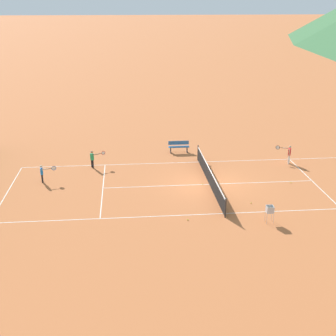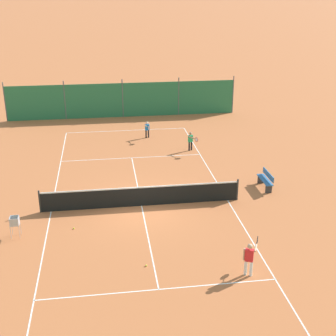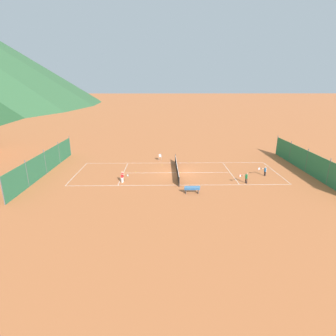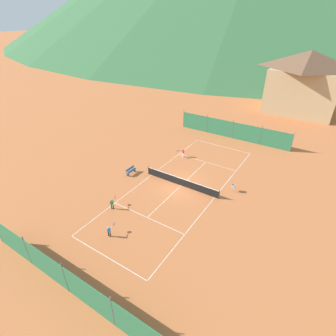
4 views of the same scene
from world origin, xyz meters
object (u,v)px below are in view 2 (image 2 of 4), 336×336
at_px(player_near_service, 191,140).
at_px(tennis_ball_alley_left, 74,228).
at_px(tennis_net, 141,196).
at_px(tennis_ball_mid_court, 140,201).
at_px(courtside_bench, 266,180).
at_px(player_near_baseline, 250,257).
at_px(ball_hopper, 15,222).
at_px(player_far_service, 147,128).
at_px(tennis_ball_far_corner, 146,266).
at_px(tennis_ball_by_net_left, 42,194).

distance_m(player_near_service, tennis_ball_alley_left, 11.18).
bearing_deg(tennis_net, tennis_ball_mid_court, -86.61).
bearing_deg(courtside_bench, player_near_service, -66.12).
xyz_separation_m(tennis_net, player_near_service, (-3.68, -7.16, 0.18)).
distance_m(player_near_baseline, ball_hopper, 9.40).
xyz_separation_m(player_near_baseline, ball_hopper, (8.54, -3.92, -0.08)).
relative_size(ball_hopper, courtside_bench, 0.59).
distance_m(tennis_ball_mid_court, ball_hopper, 5.87).
height_order(player_near_service, player_near_baseline, player_near_baseline).
relative_size(player_far_service, tennis_ball_alley_left, 16.68).
relative_size(tennis_ball_far_corner, ball_hopper, 0.07).
relative_size(tennis_ball_mid_court, tennis_ball_by_net_left, 1.00).
relative_size(tennis_net, player_near_baseline, 7.24).
bearing_deg(tennis_ball_by_net_left, courtside_bench, 175.74).
height_order(player_far_service, tennis_ball_by_net_left, player_far_service).
distance_m(player_near_baseline, tennis_ball_by_net_left, 11.27).
distance_m(ball_hopper, courtside_bench, 12.07).
relative_size(tennis_ball_by_net_left, ball_hopper, 0.07).
relative_size(tennis_net, tennis_ball_by_net_left, 139.09).
relative_size(tennis_ball_mid_court, tennis_ball_alley_left, 1.00).
relative_size(player_far_service, tennis_ball_by_net_left, 16.68).
height_order(tennis_ball_far_corner, tennis_ball_mid_court, same).
relative_size(tennis_ball_alley_left, courtside_bench, 0.04).
distance_m(tennis_ball_far_corner, tennis_ball_alley_left, 4.20).
xyz_separation_m(tennis_net, player_near_baseline, (-3.25, 5.99, 0.24)).
distance_m(tennis_ball_mid_court, tennis_ball_by_net_left, 4.92).
bearing_deg(player_near_service, player_near_baseline, 88.15).
distance_m(tennis_ball_by_net_left, courtside_bench, 11.09).
xyz_separation_m(tennis_ball_by_net_left, tennis_ball_alley_left, (-1.69, 3.73, 0.00)).
relative_size(tennis_ball_far_corner, courtside_bench, 0.04).
relative_size(player_near_baseline, tennis_ball_far_corner, 19.21).
bearing_deg(player_near_baseline, tennis_ball_alley_left, -33.96).
bearing_deg(player_near_service, tennis_ball_by_net_left, 31.83).
relative_size(player_far_service, player_near_baseline, 0.87).
xyz_separation_m(tennis_ball_mid_court, tennis_ball_alley_left, (2.99, 2.21, 0.00)).
xyz_separation_m(player_near_service, tennis_ball_far_corner, (3.96, 12.12, -0.65)).
bearing_deg(tennis_ball_alley_left, tennis_net, -149.47).
bearing_deg(tennis_net, tennis_ball_far_corner, 86.75).
height_order(tennis_net, courtside_bench, tennis_net).
bearing_deg(courtside_bench, player_far_service, -60.52).
relative_size(tennis_ball_alley_left, ball_hopper, 0.07).
distance_m(player_near_baseline, tennis_ball_far_corner, 3.75).
xyz_separation_m(player_far_service, tennis_ball_by_net_left, (6.01, 8.09, -0.61)).
distance_m(tennis_net, player_near_baseline, 6.82).
bearing_deg(player_near_service, courtside_bench, 113.88).
bearing_deg(tennis_ball_by_net_left, tennis_ball_mid_court, 161.98).
bearing_deg(tennis_ball_by_net_left, tennis_ball_far_corner, 122.57).
xyz_separation_m(tennis_ball_far_corner, tennis_ball_alley_left, (2.73, -3.19, 0.00)).
xyz_separation_m(player_near_service, tennis_ball_mid_court, (3.70, 6.72, -0.65)).
bearing_deg(tennis_net, courtside_bench, -169.85).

